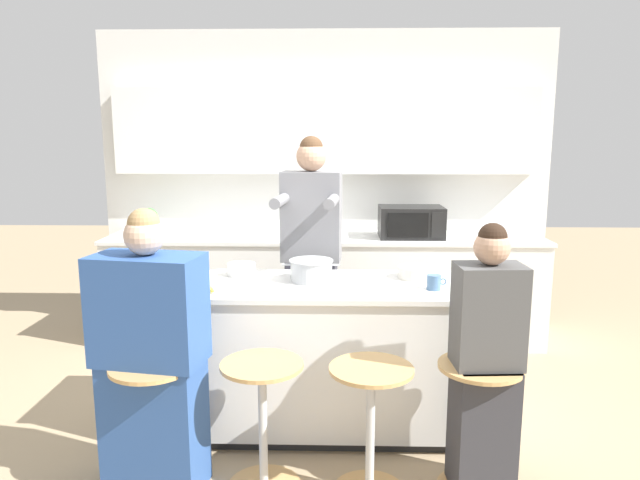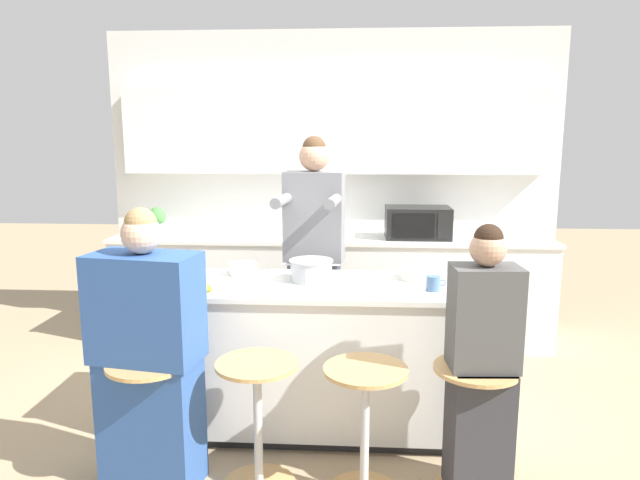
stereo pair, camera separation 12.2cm
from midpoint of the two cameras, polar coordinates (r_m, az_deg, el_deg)
The scene contains 18 objects.
ground_plane at distance 3.74m, azimuth 0.91°, elevation -18.03°, with size 16.00×16.00×0.00m, color tan.
wall_back at distance 5.18m, azimuth 1.94°, elevation 7.73°, with size 4.04×0.22×2.70m.
back_counter at distance 5.03m, azimuth 1.76°, elevation -4.81°, with size 3.75×0.68×0.93m.
kitchen_island at distance 3.54m, azimuth 0.94°, elevation -11.44°, with size 2.01×0.72×0.91m.
bar_stool_leftmost at distance 3.10m, azimuth -15.40°, elevation -16.49°, with size 0.41×0.41×0.68m.
bar_stool_center_left at distance 3.00m, azimuth -5.02°, elevation -17.03°, with size 0.41×0.41×0.68m.
bar_stool_center_right at distance 2.94m, azimuth 5.76°, elevation -17.64°, with size 0.41×0.41×0.68m.
bar_stool_rightmost at distance 3.05m, azimuth 16.30°, elevation -16.96°, with size 0.41×0.41×0.68m.
person_cooking at distance 3.99m, azimuth 0.29°, elevation -2.48°, with size 0.46×0.60×1.78m.
person_wrapped_blanket at distance 3.02m, azimuth -15.67°, elevation -11.44°, with size 0.57×0.37×1.44m.
person_seated_near at distance 2.96m, azimuth 16.99°, elevation -12.85°, with size 0.33×0.28×1.38m.
cooking_pot at distance 3.45m, azimuth 0.13°, elevation -3.04°, with size 0.35×0.27×0.13m.
fruit_bowl at distance 3.56m, azimuth 10.59°, elevation -3.27°, with size 0.22×0.22×0.07m.
mixing_bowl_steel at distance 3.63m, azimuth -6.79°, elevation -2.87°, with size 0.18×0.18×0.08m.
coffee_cup_near at distance 3.31m, azimuth 12.32°, elevation -4.26°, with size 0.11×0.08×0.09m.
banana_bunch at distance 3.28m, azimuth -10.84°, elevation -4.63°, with size 0.18×0.13×0.06m.
microwave at distance 4.89m, azimuth 10.44°, elevation 1.73°, with size 0.54×0.36×0.26m.
potted_plant at distance 5.18m, azimuth -15.29°, elevation 1.88°, with size 0.15×0.15×0.24m.
Camera 2 is at (0.21, -3.29, 1.78)m, focal length 32.00 mm.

